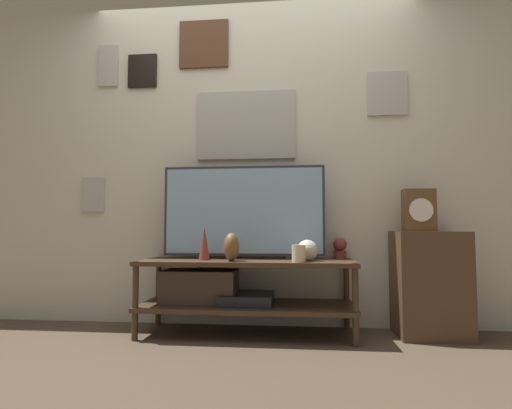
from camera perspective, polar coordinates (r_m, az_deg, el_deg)
name	(u,v)px	position (r m, az deg, el deg)	size (l,w,h in m)	color
ground_plane	(241,347)	(2.57, -2.20, -19.65)	(12.00, 12.00, 0.00)	#4C3D2D
wall_back	(251,146)	(3.12, -0.71, 8.32)	(6.40, 0.08, 2.70)	beige
media_console	(230,287)	(2.80, -3.80, -11.64)	(1.46, 0.50, 0.50)	#422D1E
television	(243,211)	(2.88, -1.81, -0.92)	(1.16, 0.05, 0.67)	#333338
vase_slim_bronze	(204,243)	(2.76, -7.39, -5.51)	(0.08, 0.08, 0.23)	brown
vase_urn_stoneware	(231,247)	(2.65, -3.53, -6.07)	(0.10, 0.15, 0.19)	brown
vase_round_glass	(307,250)	(2.69, 7.35, -6.50)	(0.14, 0.14, 0.14)	beige
candle_jar	(299,253)	(2.57, 6.11, -6.97)	(0.09, 0.09, 0.11)	beige
decorative_bust	(340,248)	(2.97, 11.91, -6.04)	(0.10, 0.10, 0.15)	brown
side_table	(430,284)	(2.97, 23.55, -10.33)	(0.45, 0.36, 0.70)	#513823
mantel_clock	(419,210)	(2.97, 22.24, -0.77)	(0.21, 0.11, 0.29)	brown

